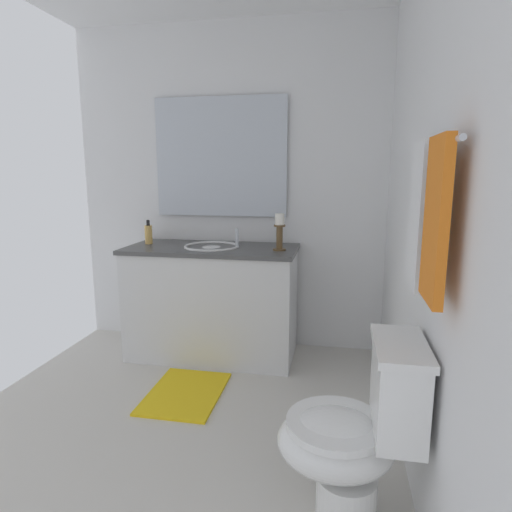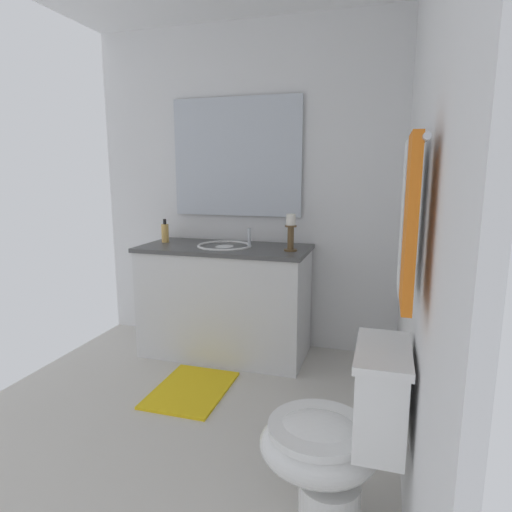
# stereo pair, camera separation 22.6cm
# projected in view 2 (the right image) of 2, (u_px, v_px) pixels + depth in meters

# --- Properties ---
(floor) EXTENTS (2.60, 2.42, 0.02)m
(floor) POSITION_uv_depth(u_px,v_px,m) (174.00, 424.00, 2.41)
(floor) COLOR beige
(floor) RESTS_ON ground
(wall_back) EXTENTS (2.60, 0.04, 2.45)m
(wall_back) POSITION_uv_depth(u_px,v_px,m) (423.00, 204.00, 1.83)
(wall_back) COLOR white
(wall_back) RESTS_ON ground
(wall_left) EXTENTS (0.04, 2.42, 2.45)m
(wall_left) POSITION_uv_depth(u_px,v_px,m) (246.00, 190.00, 3.40)
(wall_left) COLOR white
(wall_left) RESTS_ON ground
(vanity_cabinet) EXTENTS (0.58, 1.24, 0.82)m
(vanity_cabinet) POSITION_uv_depth(u_px,v_px,m) (225.00, 300.00, 3.26)
(vanity_cabinet) COLOR silver
(vanity_cabinet) RESTS_ON ground
(sink_basin) EXTENTS (0.40, 0.40, 0.24)m
(sink_basin) POSITION_uv_depth(u_px,v_px,m) (225.00, 251.00, 3.19)
(sink_basin) COLOR white
(sink_basin) RESTS_ON vanity_cabinet
(mirror) EXTENTS (0.02, 1.02, 0.89)m
(mirror) POSITION_uv_depth(u_px,v_px,m) (236.00, 157.00, 3.33)
(mirror) COLOR silver
(candle_holder_tall) EXTENTS (0.09, 0.09, 0.25)m
(candle_holder_tall) POSITION_uv_depth(u_px,v_px,m) (291.00, 232.00, 2.97)
(candle_holder_tall) COLOR brown
(candle_holder_tall) RESTS_ON vanity_cabinet
(soap_bottle) EXTENTS (0.06, 0.06, 0.18)m
(soap_bottle) POSITION_uv_depth(u_px,v_px,m) (165.00, 233.00, 3.36)
(soap_bottle) COLOR #E5B259
(soap_bottle) RESTS_ON vanity_cabinet
(toilet) EXTENTS (0.39, 0.54, 0.75)m
(toilet) POSITION_uv_depth(u_px,v_px,m) (336.00, 439.00, 1.64)
(toilet) COLOR white
(toilet) RESTS_ON ground
(towel_bar) EXTENTS (0.62, 0.02, 0.02)m
(towel_bar) POSITION_uv_depth(u_px,v_px,m) (419.00, 143.00, 1.37)
(towel_bar) COLOR silver
(towel_near_vanity) EXTENTS (0.24, 0.03, 0.54)m
(towel_near_vanity) POSITION_uv_depth(u_px,v_px,m) (406.00, 218.00, 1.57)
(towel_near_vanity) COLOR white
(towel_near_vanity) RESTS_ON towel_bar
(towel_center) EXTENTS (0.23, 0.03, 0.51)m
(towel_center) POSITION_uv_depth(u_px,v_px,m) (410.00, 222.00, 1.27)
(towel_center) COLOR orange
(towel_center) RESTS_ON towel_bar
(bath_mat) EXTENTS (0.60, 0.44, 0.02)m
(bath_mat) POSITION_uv_depth(u_px,v_px,m) (191.00, 390.00, 2.75)
(bath_mat) COLOR yellow
(bath_mat) RESTS_ON ground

